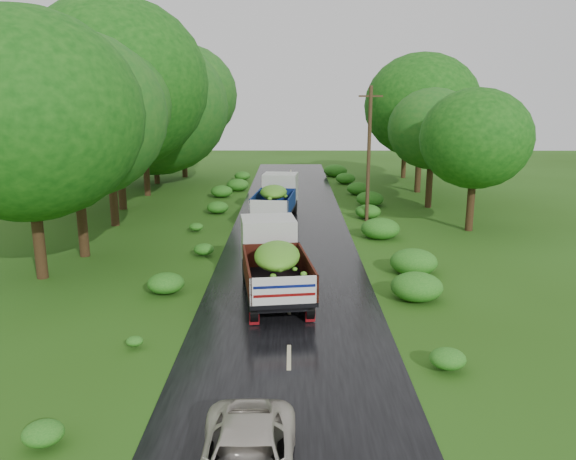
{
  "coord_description": "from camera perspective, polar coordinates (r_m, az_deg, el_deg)",
  "views": [
    {
      "loc": [
        0.06,
        -14.86,
        7.45
      ],
      "look_at": [
        -0.08,
        8.59,
        1.7
      ],
      "focal_mm": 35.0,
      "sensor_mm": 36.0,
      "label": 1
    }
  ],
  "objects": [
    {
      "name": "ground",
      "position": [
        16.62,
        0.1,
        -12.85
      ],
      "size": [
        120.0,
        120.0,
        0.0
      ],
      "primitive_type": "plane",
      "color": "#234A0F",
      "rests_on": "ground"
    },
    {
      "name": "trees_left",
      "position": [
        38.82,
        -15.75,
        12.3
      ],
      "size": [
        6.35,
        32.94,
        10.2
      ],
      "color": "black",
      "rests_on": "ground"
    },
    {
      "name": "road",
      "position": [
        21.21,
        0.16,
        -6.76
      ],
      "size": [
        6.5,
        80.0,
        0.02
      ],
      "primitive_type": "cube",
      "color": "black",
      "rests_on": "ground"
    },
    {
      "name": "road_lines",
      "position": [
        22.14,
        0.17,
        -5.82
      ],
      "size": [
        0.12,
        69.6,
        0.0
      ],
      "color": "#BFB78C",
      "rests_on": "road"
    },
    {
      "name": "truck_far",
      "position": [
        33.64,
        -1.17,
        3.47
      ],
      "size": [
        2.76,
        6.23,
        2.54
      ],
      "rotation": [
        0.0,
        0.0,
        -0.11
      ],
      "color": "black",
      "rests_on": "ground"
    },
    {
      "name": "trees_right",
      "position": [
        41.6,
        14.08,
        10.75
      ],
      "size": [
        4.34,
        23.38,
        8.39
      ],
      "color": "black",
      "rests_on": "ground"
    },
    {
      "name": "utility_pole",
      "position": [
        33.17,
        8.21,
        7.74
      ],
      "size": [
        1.38,
        0.22,
        7.85
      ],
      "rotation": [
        0.0,
        0.0,
        -0.01
      ],
      "color": "#382616",
      "rests_on": "ground"
    },
    {
      "name": "shrubs",
      "position": [
        29.72,
        0.22,
        -0.05
      ],
      "size": [
        11.9,
        44.0,
        0.7
      ],
      "color": "#1C6A19",
      "rests_on": "ground"
    },
    {
      "name": "truck_near",
      "position": [
        20.94,
        -1.51,
        -2.85
      ],
      "size": [
        2.98,
        6.38,
        2.58
      ],
      "rotation": [
        0.0,
        0.0,
        0.14
      ],
      "color": "black",
      "rests_on": "ground"
    }
  ]
}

